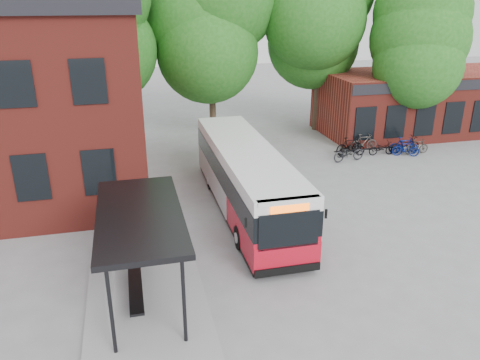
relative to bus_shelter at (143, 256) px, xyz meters
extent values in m
plane|color=gray|center=(4.50, 1.00, -1.45)|extent=(100.00, 100.00, 0.00)
imported|color=#25262B|center=(11.70, 10.22, -0.95)|extent=(1.97, 0.91, 1.00)
imported|color=black|center=(12.27, 11.34, -0.93)|extent=(1.78, 0.71, 1.04)
imported|color=black|center=(12.25, 10.96, -1.00)|extent=(1.78, 0.79, 0.91)
imported|color=#46413D|center=(13.41, 11.75, -0.93)|extent=(1.74, 0.50, 1.05)
imported|color=black|center=(14.06, 10.79, -1.04)|extent=(1.59, 0.65, 0.82)
imported|color=#051556|center=(15.39, 10.64, -0.94)|extent=(1.75, 0.93, 1.01)
imported|color=black|center=(15.58, 10.82, -0.95)|extent=(1.94, 0.78, 1.00)
imported|color=navy|center=(15.29, 10.25, -0.99)|extent=(1.57, 1.01, 0.92)
imported|color=#302E2A|center=(16.14, 10.46, -1.00)|extent=(1.52, 0.46, 0.91)
camera|label=1|loc=(-0.09, -12.34, 7.12)|focal=35.00mm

